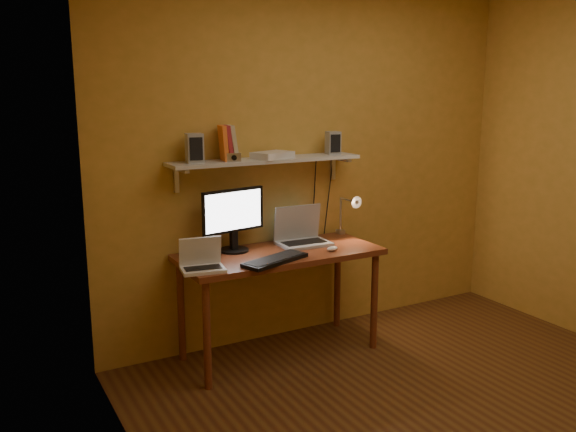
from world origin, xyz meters
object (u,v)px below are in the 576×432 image
desk (280,264)px  laptop (301,234)px  monitor (233,217)px  speaker_left (194,148)px  desk_lamp (349,210)px  netbook (202,261)px  mouse (332,249)px  router (272,155)px  speaker_right (333,143)px  shelf_camera (234,157)px  wall_shelf (266,161)px  keyboard (275,260)px

desk → laptop: 0.32m
monitor → speaker_left: (-0.25, 0.04, 0.48)m
desk → desk_lamp: (0.66, 0.13, 0.29)m
speaker_left → netbook: bearing=-98.3°
mouse → router: (-0.29, 0.33, 0.63)m
laptop → speaker_right: (0.31, 0.07, 0.64)m
laptop → desk_lamp: 0.44m
shelf_camera → router: (0.32, 0.06, -0.01)m
wall_shelf → monitor: size_ratio=2.93×
router → desk_lamp: bearing=-4.5°
desk → shelf_camera: size_ratio=13.90×
wall_shelf → speaker_left: speaker_left is taller
shelf_camera → desk_lamp: bearing=0.4°
netbook → desk_lamp: desk_lamp is taller
monitor → mouse: monitor is taller
monitor → keyboard: monitor is taller
speaker_left → speaker_right: size_ratio=1.14×
keyboard → router: bearing=44.9°
wall_shelf → laptop: (0.24, -0.06, -0.54)m
laptop → netbook: size_ratio=1.29×
keyboard → shelf_camera: 0.73m
desk → speaker_left: bearing=159.0°
laptop → wall_shelf: bearing=167.8°
netbook → keyboard: netbook is taller
desk → speaker_right: 0.99m
monitor → laptop: 0.54m
wall_shelf → netbook: (-0.62, -0.33, -0.55)m
mouse → speaker_right: 0.81m
netbook → router: bearing=34.8°
netbook → shelf_camera: 0.74m
mouse → laptop: bearing=92.8°
mouse → wall_shelf: bearing=119.1°
netbook → speaker_right: 1.38m
mouse → router: bearing=117.1°
monitor → shelf_camera: size_ratio=4.75×
desk → monitor: monitor is taller
shelf_camera → router: bearing=10.1°
desk_lamp → speaker_left: 1.29m
wall_shelf → netbook: size_ratio=4.83×
desk → mouse: 0.38m
laptop → netbook: 0.90m
mouse → router: 0.77m
wall_shelf → router: bearing=-26.1°
desk → laptop: laptop is taller
netbook → speaker_right: speaker_right is taller
desk_lamp → keyboard: bearing=-157.4°
wall_shelf → desk_lamp: bearing=-5.9°
monitor → router: size_ratio=1.76×
laptop → router: bearing=170.0°
mouse → desk: bearing=140.5°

